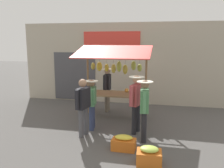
# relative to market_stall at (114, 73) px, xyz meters

# --- Properties ---
(ground_plane) EXTENTS (40.00, 40.00, 0.00)m
(ground_plane) POSITION_rel_market_stall_xyz_m (-0.02, 0.06, -1.56)
(ground_plane) COLOR #514F4C
(street_backdrop) EXTENTS (9.00, 0.30, 3.40)m
(street_backdrop) POSITION_rel_market_stall_xyz_m (0.03, -2.13, 0.14)
(street_backdrop) COLOR #B2A893
(street_backdrop) RESTS_ON ground
(market_stall) EXTENTS (2.50, 1.46, 2.50)m
(market_stall) POSITION_rel_market_stall_xyz_m (0.00, 0.00, 0.00)
(market_stall) COLOR olive
(market_stall) RESTS_ON ground
(vendor_with_sunhat) EXTENTS (0.43, 0.70, 1.66)m
(vendor_with_sunhat) POSITION_rel_market_stall_xyz_m (0.40, -0.69, -0.58)
(vendor_with_sunhat) COLOR #726656
(vendor_with_sunhat) RESTS_ON ground
(shopper_in_striped_shirt) EXTENTS (0.39, 0.66, 1.52)m
(shopper_in_striped_shirt) POSITION_rel_market_stall_xyz_m (0.41, 1.27, -0.67)
(shopper_in_striped_shirt) COLOR navy
(shopper_in_striped_shirt) RESTS_ON ground
(shopper_with_ponytail) EXTENTS (0.31, 0.69, 1.63)m
(shopper_with_ponytail) POSITION_rel_market_stall_xyz_m (0.49, 1.82, -0.62)
(shopper_with_ponytail) COLOR #4C4C51
(shopper_with_ponytail) RESTS_ON ground
(shopper_in_grey_tee) EXTENTS (0.44, 0.69, 1.70)m
(shopper_in_grey_tee) POSITION_rel_market_stall_xyz_m (-0.93, 1.29, -0.55)
(shopper_in_grey_tee) COLOR #232328
(shopper_in_grey_tee) RESTS_ON ground
(shopper_with_shopping_bag) EXTENTS (0.43, 0.70, 1.66)m
(shopper_with_shopping_bag) POSITION_rel_market_stall_xyz_m (-1.21, 1.81, -0.58)
(shopper_with_shopping_bag) COLOR #232328
(shopper_with_shopping_bag) RESTS_ON ground
(produce_crate_near) EXTENTS (0.56, 0.44, 0.41)m
(produce_crate_near) POSITION_rel_market_stall_xyz_m (-1.43, 3.05, -1.37)
(produce_crate_near) COLOR #D1661E
(produce_crate_near) RESTS_ON ground
(produce_crate_side) EXTENTS (0.59, 0.36, 0.38)m
(produce_crate_side) POSITION_rel_market_stall_xyz_m (-0.78, 2.48, -1.38)
(produce_crate_side) COLOR #D1661E
(produce_crate_side) RESTS_ON ground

